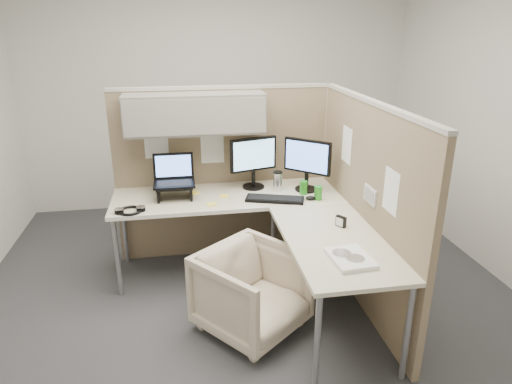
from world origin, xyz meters
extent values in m
plane|color=#303034|center=(0.00, 0.00, 0.00)|extent=(4.50, 4.50, 0.00)
cube|color=#877358|center=(-0.10, 0.90, 0.80)|extent=(2.00, 0.05, 1.60)
cube|color=#A8A399|center=(-0.10, 0.90, 1.61)|extent=(2.00, 0.06, 0.03)
cube|color=slate|center=(-0.35, 0.75, 1.42)|extent=(1.20, 0.34, 0.34)
cube|color=gray|center=(-0.35, 0.57, 1.42)|extent=(1.18, 0.01, 0.30)
plane|color=white|center=(-0.70, 0.87, 1.15)|extent=(0.26, 0.00, 0.26)
plane|color=white|center=(-0.20, 0.87, 1.08)|extent=(0.26, 0.00, 0.26)
cube|color=#877358|center=(0.90, -0.10, 0.80)|extent=(0.05, 2.00, 1.60)
cube|color=#A8A399|center=(0.90, -0.10, 1.61)|extent=(0.06, 2.00, 0.03)
cube|color=#A8A399|center=(0.90, 0.90, 0.80)|extent=(0.06, 0.06, 1.60)
cube|color=silver|center=(0.87, -0.25, 0.96)|extent=(0.02, 0.20, 0.12)
cube|color=gray|center=(0.86, -0.25, 0.96)|extent=(0.00, 0.16, 0.09)
plane|color=white|center=(0.87, 0.30, 1.20)|extent=(0.00, 0.26, 0.26)
plane|color=white|center=(0.87, -0.55, 1.10)|extent=(0.00, 0.26, 0.26)
cube|color=beige|center=(-0.10, 0.54, 0.71)|extent=(2.00, 0.68, 0.03)
cube|color=beige|center=(0.54, -0.45, 0.71)|extent=(0.68, 1.30, 0.03)
cube|color=white|center=(-0.10, 0.20, 0.71)|extent=(2.00, 0.02, 0.03)
cylinder|color=gray|center=(-1.05, 0.25, 0.35)|extent=(0.04, 0.04, 0.70)
cylinder|color=gray|center=(-1.05, 0.83, 0.35)|extent=(0.04, 0.04, 0.70)
cylinder|color=gray|center=(0.25, -1.05, 0.35)|extent=(0.04, 0.04, 0.70)
cylinder|color=gray|center=(0.83, -1.05, 0.35)|extent=(0.04, 0.04, 0.70)
cylinder|color=gray|center=(0.25, 0.25, 0.35)|extent=(0.04, 0.04, 0.70)
imported|color=beige|center=(-0.03, -0.38, 0.34)|extent=(0.91, 0.91, 0.69)
cylinder|color=black|center=(0.15, 0.69, 0.74)|extent=(0.20, 0.20, 0.02)
cylinder|color=black|center=(0.15, 0.69, 0.82)|extent=(0.04, 0.04, 0.15)
cube|color=black|center=(0.15, 0.69, 1.05)|extent=(0.43, 0.15, 0.30)
cube|color=#91CFFB|center=(0.16, 0.67, 1.05)|extent=(0.39, 0.11, 0.26)
cylinder|color=black|center=(0.61, 0.55, 0.74)|extent=(0.20, 0.20, 0.02)
cylinder|color=black|center=(0.61, 0.55, 0.82)|extent=(0.04, 0.04, 0.15)
cube|color=black|center=(0.61, 0.55, 1.05)|extent=(0.35, 0.32, 0.30)
cube|color=#5C8CFA|center=(0.60, 0.53, 1.05)|extent=(0.30, 0.27, 0.26)
cube|color=black|center=(-0.56, 0.54, 0.84)|extent=(0.31, 0.24, 0.02)
cube|color=black|center=(-0.70, 0.54, 0.79)|extent=(0.02, 0.22, 0.12)
cube|color=black|center=(-0.42, 0.54, 0.79)|extent=(0.02, 0.22, 0.12)
cube|color=black|center=(-0.56, 0.54, 0.86)|extent=(0.35, 0.24, 0.02)
cube|color=black|center=(-0.56, 0.68, 0.98)|extent=(0.35, 0.06, 0.22)
cube|color=#598CF2|center=(-0.56, 0.67, 0.98)|extent=(0.30, 0.04, 0.18)
cube|color=black|center=(0.28, 0.34, 0.74)|extent=(0.52, 0.31, 0.02)
ellipsoid|color=black|center=(0.58, 0.30, 0.75)|extent=(0.10, 0.08, 0.03)
cylinder|color=silver|center=(0.35, 0.58, 0.81)|extent=(0.08, 0.08, 0.17)
cylinder|color=black|center=(0.35, 0.58, 0.90)|extent=(0.08, 0.08, 0.01)
cylinder|color=#268C1E|center=(0.65, 0.30, 0.79)|extent=(0.07, 0.07, 0.12)
cylinder|color=#268C1E|center=(0.56, 0.45, 0.79)|extent=(0.07, 0.07, 0.12)
cube|color=#FFE543|center=(-0.39, 0.64, 0.73)|extent=(0.10, 0.10, 0.01)
cube|color=#FFE543|center=(-0.26, 0.33, 0.73)|extent=(0.09, 0.09, 0.01)
cube|color=#FFE543|center=(-0.14, 0.51, 0.73)|extent=(0.09, 0.09, 0.01)
torus|color=black|center=(-0.92, 0.28, 0.74)|extent=(0.21, 0.21, 0.02)
cylinder|color=black|center=(-1.00, 0.27, 0.75)|extent=(0.07, 0.07, 0.03)
cylinder|color=black|center=(-0.83, 0.29, 0.75)|extent=(0.07, 0.07, 0.03)
cube|color=white|center=(0.53, -0.77, 0.74)|extent=(0.27, 0.33, 0.03)
cylinder|color=silver|center=(0.55, -0.80, 0.76)|extent=(0.12, 0.12, 0.00)
cylinder|color=silver|center=(0.49, -0.72, 0.76)|extent=(0.12, 0.12, 0.00)
cube|color=black|center=(0.65, -0.26, 0.77)|extent=(0.07, 0.08, 0.08)
cube|color=white|center=(0.64, -0.27, 0.77)|extent=(0.04, 0.06, 0.06)
camera|label=1|loc=(-0.49, -3.20, 2.15)|focal=32.00mm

